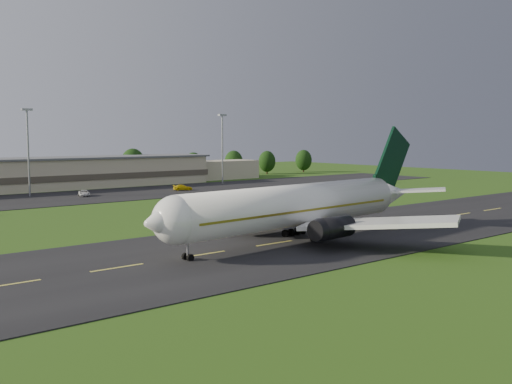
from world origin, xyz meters
TOP-DOWN VIEW (x-y plane):
  - ground at (0.00, 0.00)m, footprint 360.00×360.00m
  - taxiway at (0.00, 0.00)m, footprint 220.00×30.00m
  - apron at (0.00, 72.00)m, footprint 260.00×30.00m
  - airliner at (15.16, 0.07)m, footprint 51.28×42.04m
  - terminal at (6.40, 96.18)m, footprint 145.00×16.00m
  - light_mast_centre at (5.00, 80.00)m, footprint 2.40×1.20m
  - light_mast_east at (60.00, 80.00)m, footprint 2.40×1.20m
  - tree_line at (24.16, 105.95)m, footprint 200.92×9.00m
  - service_vehicle_c at (14.92, 72.40)m, footprint 3.65×5.46m
  - service_vehicle_d at (40.35, 70.15)m, footprint 5.35×3.67m

SIDE VIEW (x-z plane):
  - ground at x=0.00m, z-range 0.00..0.00m
  - taxiway at x=0.00m, z-range 0.00..0.10m
  - apron at x=0.00m, z-range 0.00..0.10m
  - service_vehicle_c at x=14.92m, z-range 0.10..1.49m
  - service_vehicle_d at x=40.35m, z-range 0.10..1.54m
  - terminal at x=6.40m, z-range -0.21..8.19m
  - airliner at x=15.16m, z-range -3.13..12.45m
  - tree_line at x=24.16m, z-range -0.11..10.15m
  - light_mast_centre at x=5.00m, z-range 2.56..22.91m
  - light_mast_east at x=60.00m, z-range 2.56..22.91m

